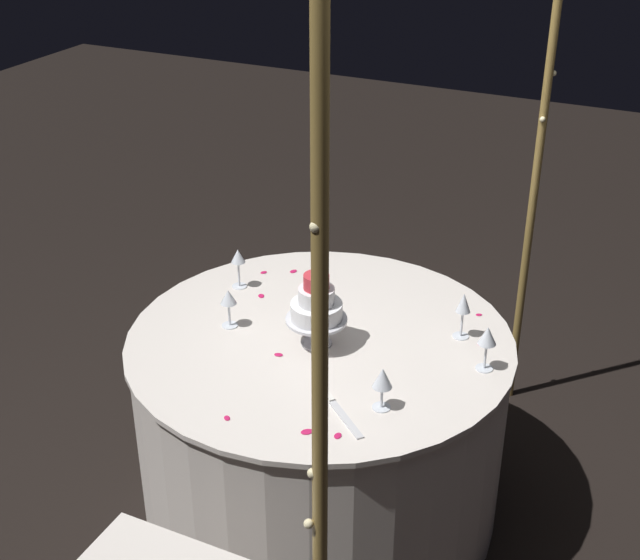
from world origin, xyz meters
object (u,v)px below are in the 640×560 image
at_px(main_table, 320,424).
at_px(wine_glass_4, 228,299).
at_px(wine_glass_1, 487,338).
at_px(wine_glass_0, 238,259).
at_px(cake_knife, 337,408).
at_px(wine_glass_2, 382,379).
at_px(decorative_arch, 471,157).
at_px(tiered_cake, 316,306).
at_px(wine_glass_3, 463,305).

distance_m(main_table, wine_glass_4, 0.61).
bearing_deg(wine_glass_1, main_table, -84.65).
distance_m(wine_glass_0, cake_knife, 0.91).
distance_m(wine_glass_2, wine_glass_4, 0.74).
bearing_deg(decorative_arch, cake_knife, -36.07).
bearing_deg(wine_glass_4, wine_glass_0, -156.79).
relative_size(tiered_cake, wine_glass_3, 1.56).
distance_m(wine_glass_0, wine_glass_4, 0.31).
xyz_separation_m(main_table, wine_glass_1, (-0.06, 0.60, 0.52)).
xyz_separation_m(decorative_arch, wine_glass_1, (-0.06, 0.09, -0.65)).
relative_size(decorative_arch, tiered_cake, 8.53).
distance_m(wine_glass_0, wine_glass_3, 0.92).
bearing_deg(wine_glass_3, decorative_arch, 10.70).
relative_size(main_table, cake_knife, 5.93).
height_order(decorative_arch, wine_glass_4, decorative_arch).
bearing_deg(wine_glass_1, tiered_cake, -80.16).
bearing_deg(wine_glass_0, wine_glass_3, 90.74).
height_order(wine_glass_1, cake_knife, wine_glass_1).
bearing_deg(wine_glass_3, wine_glass_0, -89.26).
height_order(decorative_arch, wine_glass_1, decorative_arch).
height_order(tiered_cake, wine_glass_0, tiered_cake).
xyz_separation_m(main_table, wine_glass_4, (0.07, -0.34, 0.51)).
xyz_separation_m(tiered_cake, wine_glass_1, (-0.10, 0.59, -0.03)).
height_order(wine_glass_0, wine_glass_1, same).
bearing_deg(wine_glass_4, main_table, 101.58).
bearing_deg(decorative_arch, wine_glass_4, -85.37).
bearing_deg(wine_glass_1, decorative_arch, -58.47).
height_order(wine_glass_2, wine_glass_3, wine_glass_3).
bearing_deg(decorative_arch, wine_glass_2, -25.42).
xyz_separation_m(main_table, wine_glass_3, (-0.22, 0.46, 0.52)).
bearing_deg(wine_glass_2, wine_glass_1, 146.63).
distance_m(wine_glass_0, wine_glass_2, 0.97).
distance_m(main_table, wine_glass_0, 0.72).
xyz_separation_m(decorative_arch, wine_glass_3, (-0.22, -0.04, -0.64)).
distance_m(wine_glass_2, cake_knife, 0.18).
bearing_deg(tiered_cake, main_table, -170.36).
distance_m(main_table, wine_glass_1, 0.79).
height_order(wine_glass_1, wine_glass_4, wine_glass_1).
height_order(decorative_arch, wine_glass_0, decorative_arch).
bearing_deg(wine_glass_0, main_table, 65.23).
bearing_deg(tiered_cake, cake_knife, 35.18).
xyz_separation_m(wine_glass_1, wine_glass_2, (0.36, -0.24, -0.02)).
height_order(decorative_arch, wine_glass_2, decorative_arch).
xyz_separation_m(decorative_arch, wine_glass_4, (0.07, -0.84, -0.66)).
height_order(main_table, wine_glass_0, wine_glass_0).
xyz_separation_m(tiered_cake, wine_glass_2, (0.26, 0.35, -0.05)).
distance_m(decorative_arch, wine_glass_3, 0.68).
height_order(tiered_cake, wine_glass_3, tiered_cake).
xyz_separation_m(wine_glass_4, cake_knife, (0.30, 0.57, -0.11)).
relative_size(tiered_cake, cake_knife, 1.18).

